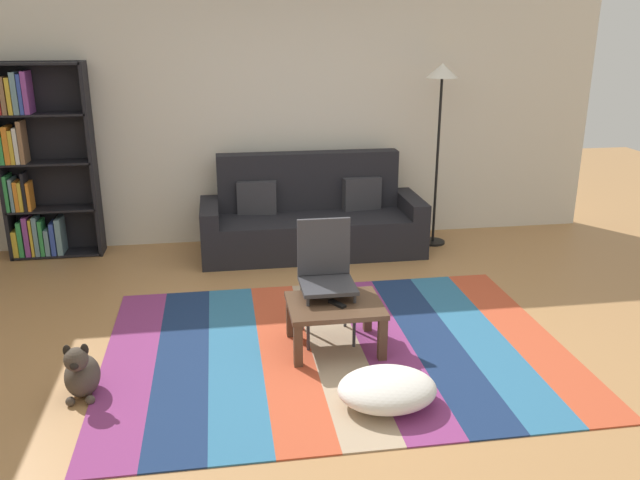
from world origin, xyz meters
name	(u,v)px	position (x,y,z in m)	size (l,w,h in m)	color
ground_plane	(327,339)	(0.00, 0.00, 0.00)	(14.00, 14.00, 0.00)	#B27F4C
back_wall	(288,115)	(0.00, 2.55, 1.35)	(6.80, 0.10, 2.70)	silver
rug	(336,348)	(0.04, -0.17, 0.01)	(3.33, 2.46, 0.01)	#843370
couch	(311,220)	(0.17, 2.02, 0.34)	(2.26, 0.80, 1.00)	black
bookshelf	(36,166)	(-2.54, 2.31, 0.93)	(0.90, 0.28, 1.93)	black
coffee_table	(335,311)	(0.03, -0.15, 0.30)	(0.68, 0.55, 0.35)	#513826
pouf	(387,389)	(0.22, -0.95, 0.11)	(0.63, 0.51, 0.21)	white
dog	(81,373)	(-1.68, -0.54, 0.16)	(0.22, 0.35, 0.40)	#473D33
standing_lamp	(441,95)	(1.51, 2.06, 1.58)	(0.32, 0.32, 1.89)	black
tv_remote	(337,304)	(0.04, -0.19, 0.37)	(0.04, 0.15, 0.02)	black
folding_chair	(326,269)	(0.00, 0.09, 0.53)	(0.40, 0.40, 0.90)	#38383D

